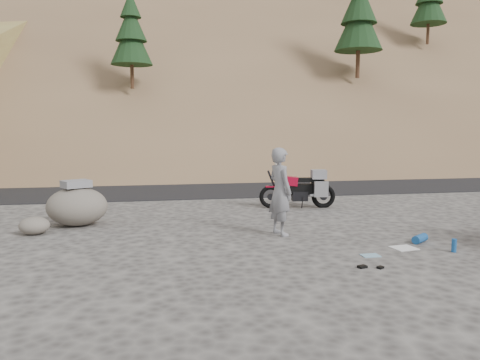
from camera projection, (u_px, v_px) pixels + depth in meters
name	position (u px, v px, depth m)	size (l,w,h in m)	color
ground	(302.00, 236.00, 9.99)	(140.00, 140.00, 0.00)	#43403D
road	(232.00, 186.00, 18.79)	(120.00, 7.00, 0.05)	black
hillside	(180.00, 44.00, 48.70)	(120.00, 73.00, 46.72)	brown
motorcycle	(301.00, 189.00, 13.47)	(2.21, 0.81, 1.32)	black
man	(280.00, 235.00, 10.12)	(0.69, 0.45, 1.89)	gray
boulder	(77.00, 206.00, 11.01)	(1.70, 1.56, 1.09)	#605B52
small_rock	(34.00, 226.00, 10.12)	(0.80, 0.76, 0.39)	#605B52
gear_white_cloth	(404.00, 248.00, 8.95)	(0.44, 0.39, 0.01)	white
gear_blue_mat	(420.00, 239.00, 9.39)	(0.17, 0.17, 0.42)	#184E91
gear_bottle	(454.00, 245.00, 8.67)	(0.09, 0.09, 0.25)	#184E91
gear_glove_a	(362.00, 267.00, 7.70)	(0.14, 0.10, 0.04)	black
gear_glove_b	(380.00, 267.00, 7.66)	(0.11, 0.08, 0.04)	black
gear_blue_cloth	(370.00, 255.00, 8.42)	(0.32, 0.24, 0.01)	#7EAAC3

